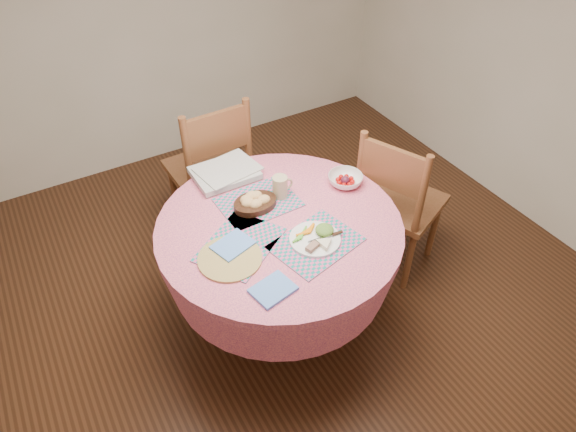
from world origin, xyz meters
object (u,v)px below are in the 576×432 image
Objects in this scene: dining_table at (280,251)px; dinner_plate at (317,238)px; fruit_bowl at (345,180)px; bread_bowl at (254,201)px; wicker_trivet at (230,258)px; chair_back at (212,167)px; chair_right at (396,201)px; latte_mug at (280,187)px.

dinner_plate reaches higher than dining_table.
dinner_plate is 0.48m from fruit_bowl.
dinner_plate is 0.40m from bread_bowl.
wicker_trivet is 0.81m from fruit_bowl.
bread_bowl is at bearing 84.32° from chair_back.
dinner_plate is at bearing -69.63° from bread_bowl.
dining_table is at bearing 69.72° from chair_right.
dinner_plate is (0.09, -1.09, 0.23)m from chair_back.
chair_right is 0.44m from fruit_bowl.
bread_bowl is 0.93× the size of fruit_bowl.
chair_back is 4.51× the size of bread_bowl.
bread_bowl is at bearing 110.37° from dinner_plate.
latte_mug reaches higher than bread_bowl.
chair_back reaches higher than latte_mug.
dinner_plate is at bearing -13.79° from wicker_trivet.
latte_mug is 0.49× the size of fruit_bowl.
chair_right is at bearing 3.27° from dining_table.
bread_bowl is 0.52m from fruit_bowl.
dining_table is 0.83m from chair_right.
wicker_trivet is 0.52m from latte_mug.
latte_mug is at bearing 55.36° from chair_right.
latte_mug is (0.02, 0.39, 0.04)m from dinner_plate.
fruit_bowl is (0.46, -0.79, 0.24)m from chair_back.
chair_right is at bearing 132.54° from chair_back.
wicker_trivet is 0.39m from bread_bowl.
wicker_trivet is (-0.32, -0.10, 0.20)m from dining_table.
bread_bowl is at bearing 57.86° from chair_right.
fruit_bowl is at bearing 57.67° from chair_right.
bread_bowl reaches higher than dinner_plate.
chair_right is at bearing -8.58° from bread_bowl.
bread_bowl is at bearing 171.55° from fruit_bowl.
dining_table is 4.92× the size of dinner_plate.
latte_mug is (-0.71, 0.14, 0.29)m from chair_right.
dinner_plate is at bearing 85.13° from chair_right.
bread_bowl is 1.92× the size of latte_mug.
wicker_trivet is 2.50× the size of latte_mug.
latte_mug is at bearing 97.11° from chair_back.
dinner_plate is 1.02× the size of fruit_bowl.
dining_table is at bearing 17.17° from wicker_trivet.
chair_back reaches higher than dinner_plate.
chair_back is at bearing 86.00° from bread_bowl.
fruit_bowl is (0.37, 0.30, 0.01)m from dinner_plate.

